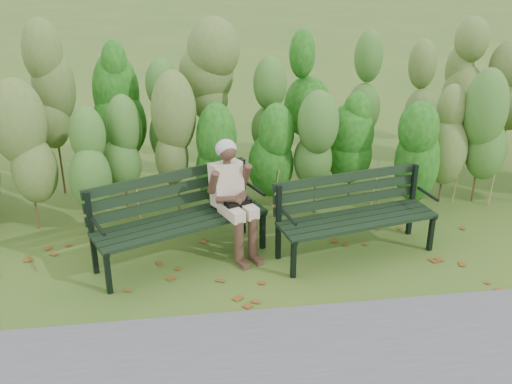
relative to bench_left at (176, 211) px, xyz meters
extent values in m
plane|color=#31551D|center=(0.94, -0.29, -0.59)|extent=(80.00, 80.00, 0.00)
cylinder|color=#47381E|center=(-1.82, 1.01, -0.19)|extent=(0.03, 0.03, 0.80)
ellipsoid|color=#3A6924|center=(-1.82, 1.01, 0.45)|extent=(0.64, 0.64, 1.44)
cylinder|color=#47381E|center=(-1.20, 1.01, -0.19)|extent=(0.03, 0.03, 0.80)
ellipsoid|color=#3A6924|center=(-1.20, 1.01, 0.45)|extent=(0.64, 0.64, 1.44)
cylinder|color=#47381E|center=(-0.59, 1.01, -0.19)|extent=(0.03, 0.03, 0.80)
ellipsoid|color=#3A6924|center=(-0.59, 1.01, 0.45)|extent=(0.64, 0.64, 1.44)
cylinder|color=#47381E|center=(0.02, 1.01, -0.19)|extent=(0.03, 0.03, 0.80)
ellipsoid|color=#3A6924|center=(0.02, 1.01, 0.45)|extent=(0.64, 0.64, 1.44)
cylinder|color=#47381E|center=(0.63, 1.01, -0.19)|extent=(0.03, 0.03, 0.80)
ellipsoid|color=#3A6924|center=(0.63, 1.01, 0.45)|extent=(0.64, 0.64, 1.44)
cylinder|color=#47381E|center=(1.24, 1.01, -0.19)|extent=(0.03, 0.03, 0.80)
ellipsoid|color=#3A6924|center=(1.24, 1.01, 0.45)|extent=(0.64, 0.64, 1.44)
cylinder|color=#47381E|center=(1.85, 1.01, -0.19)|extent=(0.03, 0.03, 0.80)
ellipsoid|color=#3A6924|center=(1.85, 1.01, 0.45)|extent=(0.64, 0.64, 1.44)
cylinder|color=#47381E|center=(2.47, 1.01, -0.19)|extent=(0.03, 0.03, 0.80)
ellipsoid|color=#3A6924|center=(2.47, 1.01, 0.45)|extent=(0.64, 0.64, 1.44)
cylinder|color=#47381E|center=(3.08, 1.01, -0.19)|extent=(0.03, 0.03, 0.80)
ellipsoid|color=#3A6924|center=(3.08, 1.01, 0.45)|extent=(0.64, 0.64, 1.44)
cylinder|color=#47381E|center=(3.69, 1.01, -0.19)|extent=(0.03, 0.03, 0.80)
ellipsoid|color=#3A6924|center=(3.69, 1.01, 0.45)|extent=(0.64, 0.64, 1.44)
cylinder|color=#47381E|center=(4.30, 1.01, -0.19)|extent=(0.03, 0.03, 0.80)
ellipsoid|color=#3A6924|center=(4.30, 1.01, 0.45)|extent=(0.64, 0.64, 1.44)
cylinder|color=#47381E|center=(-1.75, 2.01, -0.04)|extent=(0.04, 0.04, 1.10)
ellipsoid|color=#0E480D|center=(-1.75, 2.01, 0.84)|extent=(0.70, 0.70, 1.98)
cylinder|color=#47381E|center=(-0.98, 2.01, -0.04)|extent=(0.04, 0.04, 1.10)
ellipsoid|color=#0E480D|center=(-0.98, 2.01, 0.84)|extent=(0.70, 0.70, 1.98)
cylinder|color=#47381E|center=(-0.21, 2.01, -0.04)|extent=(0.04, 0.04, 1.10)
ellipsoid|color=#0E480D|center=(-0.21, 2.01, 0.84)|extent=(0.70, 0.70, 1.98)
cylinder|color=#47381E|center=(0.55, 2.01, -0.04)|extent=(0.04, 0.04, 1.10)
ellipsoid|color=#0E480D|center=(0.55, 2.01, 0.84)|extent=(0.70, 0.70, 1.98)
cylinder|color=#47381E|center=(1.32, 2.01, -0.04)|extent=(0.04, 0.04, 1.10)
ellipsoid|color=#0E480D|center=(1.32, 2.01, 0.84)|extent=(0.70, 0.70, 1.98)
cylinder|color=#47381E|center=(2.09, 2.01, -0.04)|extent=(0.04, 0.04, 1.10)
ellipsoid|color=#0E480D|center=(2.09, 2.01, 0.84)|extent=(0.70, 0.70, 1.98)
cylinder|color=#47381E|center=(2.86, 2.01, -0.04)|extent=(0.04, 0.04, 1.10)
ellipsoid|color=#0E480D|center=(2.86, 2.01, 0.84)|extent=(0.70, 0.70, 1.98)
cylinder|color=#47381E|center=(3.63, 2.01, -0.04)|extent=(0.04, 0.04, 1.10)
ellipsoid|color=#0E480D|center=(3.63, 2.01, 0.84)|extent=(0.70, 0.70, 1.98)
cylinder|color=#47381E|center=(4.39, 2.01, -0.04)|extent=(0.04, 0.04, 1.10)
ellipsoid|color=#0E480D|center=(4.39, 2.01, 0.84)|extent=(0.70, 0.70, 1.98)
cylinder|color=#47381E|center=(5.16, 2.01, -0.04)|extent=(0.04, 0.04, 1.10)
cube|color=brown|center=(0.34, 0.64, -0.59)|extent=(0.10, 0.09, 0.01)
cube|color=brown|center=(-1.61, -0.17, -0.59)|extent=(0.11, 0.10, 0.01)
cube|color=brown|center=(1.85, -0.58, -0.59)|extent=(0.09, 0.10, 0.01)
cube|color=brown|center=(0.16, 0.47, -0.59)|extent=(0.10, 0.11, 0.01)
cube|color=brown|center=(0.43, -0.89, -0.59)|extent=(0.11, 0.11, 0.01)
cube|color=brown|center=(0.24, -0.32, -0.59)|extent=(0.11, 0.10, 0.01)
cube|color=brown|center=(-2.05, 0.44, -0.59)|extent=(0.08, 0.10, 0.01)
cube|color=brown|center=(3.48, -0.28, -0.59)|extent=(0.11, 0.10, 0.01)
cube|color=brown|center=(0.02, -0.53, -0.59)|extent=(0.11, 0.11, 0.01)
cube|color=brown|center=(3.08, -0.15, -0.59)|extent=(0.11, 0.10, 0.01)
cube|color=brown|center=(2.81, -0.01, -0.59)|extent=(0.11, 0.11, 0.01)
cube|color=brown|center=(0.41, -0.87, -0.59)|extent=(0.08, 0.10, 0.01)
cube|color=brown|center=(1.47, -0.91, -0.59)|extent=(0.11, 0.09, 0.01)
cube|color=brown|center=(0.66, 0.50, -0.59)|extent=(0.10, 0.08, 0.01)
cube|color=brown|center=(-0.56, -0.87, -0.59)|extent=(0.08, 0.10, 0.01)
cube|color=brown|center=(2.25, -0.39, -0.59)|extent=(0.11, 0.09, 0.01)
cube|color=brown|center=(-1.45, -0.92, -0.59)|extent=(0.09, 0.11, 0.01)
cube|color=brown|center=(2.81, -0.66, -0.59)|extent=(0.10, 0.08, 0.01)
cube|color=brown|center=(3.20, -0.25, -0.59)|extent=(0.11, 0.11, 0.01)
cube|color=brown|center=(2.40, -0.06, -0.59)|extent=(0.09, 0.11, 0.01)
cube|color=brown|center=(-0.14, 0.16, -0.59)|extent=(0.11, 0.11, 0.01)
cube|color=brown|center=(-0.10, 0.57, -0.59)|extent=(0.11, 0.11, 0.01)
cube|color=brown|center=(0.39, 0.67, -0.59)|extent=(0.11, 0.10, 0.01)
cube|color=brown|center=(2.57, -0.38, -0.59)|extent=(0.11, 0.09, 0.01)
cube|color=brown|center=(-1.56, -0.51, -0.59)|extent=(0.11, 0.11, 0.01)
cube|color=brown|center=(1.86, -1.02, -0.59)|extent=(0.11, 0.10, 0.01)
cube|color=brown|center=(-1.57, -0.18, -0.59)|extent=(0.11, 0.11, 0.01)
cube|color=brown|center=(3.05, 0.49, -0.59)|extent=(0.08, 0.10, 0.01)
cube|color=brown|center=(-0.45, 0.60, -0.59)|extent=(0.09, 0.10, 0.01)
cube|color=brown|center=(0.63, -0.08, -0.59)|extent=(0.11, 0.10, 0.01)
cube|color=brown|center=(0.68, 0.58, -0.59)|extent=(0.11, 0.09, 0.01)
cube|color=brown|center=(2.72, -0.23, -0.59)|extent=(0.08, 0.10, 0.01)
cube|color=brown|center=(-0.71, 0.49, -0.59)|extent=(0.11, 0.10, 0.01)
cube|color=black|center=(0.13, -0.30, -0.09)|extent=(1.89, 0.89, 0.04)
cube|color=black|center=(0.07, -0.18, -0.09)|extent=(1.89, 0.89, 0.04)
cube|color=black|center=(0.02, -0.05, -0.09)|extent=(1.89, 0.89, 0.04)
cube|color=black|center=(-0.03, 0.08, -0.09)|extent=(1.89, 0.89, 0.04)
cube|color=black|center=(-0.07, 0.17, 0.03)|extent=(1.87, 0.84, 0.12)
cube|color=black|center=(-0.08, 0.19, 0.19)|extent=(1.87, 0.84, 0.12)
cube|color=black|center=(-0.09, 0.21, 0.34)|extent=(1.87, 0.84, 0.12)
cube|color=black|center=(-0.75, -0.69, -0.34)|extent=(0.07, 0.07, 0.50)
cube|color=black|center=(-0.93, -0.25, -0.09)|extent=(0.07, 0.07, 1.00)
cube|color=black|center=(-0.83, -0.49, -0.11)|extent=(0.27, 0.53, 0.04)
cylinder|color=black|center=(-0.81, -0.54, 0.13)|extent=(0.20, 0.40, 0.04)
cube|color=black|center=(1.02, 0.06, -0.34)|extent=(0.07, 0.07, 0.50)
cube|color=black|center=(0.83, 0.50, -0.09)|extent=(0.07, 0.07, 1.00)
cube|color=black|center=(0.93, 0.26, -0.11)|extent=(0.27, 0.53, 0.04)
cylinder|color=black|center=(0.95, 0.21, 0.13)|extent=(0.20, 0.40, 0.04)
cube|color=black|center=(2.13, -0.45, -0.12)|extent=(1.86, 0.51, 0.04)
cube|color=black|center=(2.10, -0.32, -0.12)|extent=(1.86, 0.51, 0.04)
cube|color=black|center=(2.08, -0.19, -0.12)|extent=(1.86, 0.51, 0.04)
cube|color=black|center=(2.05, -0.07, -0.12)|extent=(1.86, 0.51, 0.04)
cube|color=black|center=(2.03, 0.03, -0.01)|extent=(1.85, 0.46, 0.11)
cube|color=black|center=(2.02, 0.04, 0.14)|extent=(1.85, 0.46, 0.11)
cube|color=black|center=(2.02, 0.06, 0.29)|extent=(1.85, 0.46, 0.11)
cube|color=black|center=(1.26, -0.65, -0.36)|extent=(0.06, 0.06, 0.47)
cube|color=black|center=(1.16, -0.21, -0.12)|extent=(0.06, 0.06, 0.94)
cube|color=black|center=(1.21, -0.45, -0.14)|extent=(0.16, 0.52, 0.04)
cylinder|color=black|center=(1.22, -0.50, 0.09)|extent=(0.12, 0.39, 0.04)
cube|color=black|center=(3.01, -0.27, -0.36)|extent=(0.06, 0.06, 0.47)
cube|color=black|center=(2.92, 0.17, -0.12)|extent=(0.06, 0.06, 0.94)
cube|color=black|center=(2.97, -0.07, -0.14)|extent=(0.16, 0.52, 0.04)
cylinder|color=black|center=(2.98, -0.12, 0.09)|extent=(0.12, 0.39, 0.04)
cube|color=beige|center=(0.63, -0.10, 0.00)|extent=(0.30, 0.45, 0.13)
cube|color=beige|center=(0.80, -0.03, 0.00)|extent=(0.30, 0.45, 0.13)
cylinder|color=#422C1F|center=(0.69, -0.26, -0.32)|extent=(0.15, 0.15, 0.54)
cylinder|color=#422C1F|center=(0.86, -0.19, -0.32)|extent=(0.15, 0.15, 0.54)
cube|color=#422C1F|center=(0.73, -0.33, -0.56)|extent=(0.16, 0.22, 0.06)
cube|color=#422C1F|center=(0.90, -0.26, -0.56)|extent=(0.16, 0.22, 0.06)
cube|color=beige|center=(0.60, 0.19, 0.24)|extent=(0.44, 0.38, 0.53)
cylinder|color=#422C1F|center=(0.61, 0.17, 0.51)|extent=(0.09, 0.09, 0.10)
sphere|color=#422C1F|center=(0.62, 0.16, 0.65)|extent=(0.21, 0.21, 0.21)
ellipsoid|color=gray|center=(0.61, 0.18, 0.67)|extent=(0.25, 0.23, 0.22)
cylinder|color=#422C1F|center=(0.44, 0.03, 0.32)|extent=(0.17, 0.23, 0.32)
cylinder|color=#422C1F|center=(0.83, 0.20, 0.32)|extent=(0.17, 0.23, 0.32)
cylinder|color=#422C1F|center=(0.59, -0.05, 0.14)|extent=(0.28, 0.21, 0.13)
cylinder|color=#422C1F|center=(0.79, 0.03, 0.14)|extent=(0.15, 0.29, 0.13)
sphere|color=#422C1F|center=(0.71, -0.07, 0.11)|extent=(0.11, 0.11, 0.11)
cube|color=black|center=(0.71, -0.06, 0.04)|extent=(0.33, 0.23, 0.16)
camera|label=1|loc=(0.05, -6.27, 3.01)|focal=42.00mm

